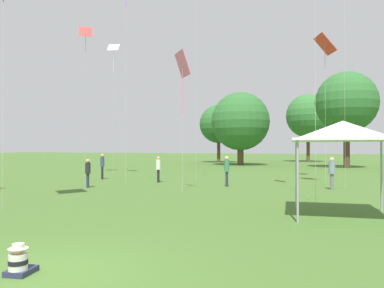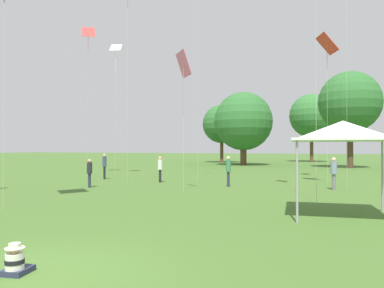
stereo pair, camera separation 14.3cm
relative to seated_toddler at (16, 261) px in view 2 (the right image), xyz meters
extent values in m
plane|color=#426628|center=(0.32, 0.01, -0.23)|extent=(300.00, 300.00, 0.00)
cube|color=#282D47|center=(-0.01, 0.06, -0.18)|extent=(0.47, 0.55, 0.10)
cylinder|color=silver|center=(0.00, -0.02, 0.01)|extent=(0.36, 0.36, 0.28)
cylinder|color=black|center=(0.00, -0.02, 0.01)|extent=(0.38, 0.38, 0.08)
sphere|color=#DBAD89|center=(0.00, -0.02, 0.23)|extent=(0.20, 0.20, 0.20)
cylinder|color=beige|center=(0.00, -0.02, 0.24)|extent=(0.34, 0.34, 0.01)
cylinder|color=beige|center=(0.00, -0.02, 0.28)|extent=(0.20, 0.20, 0.09)
cylinder|color=black|center=(-5.66, 16.67, 0.18)|extent=(0.17, 0.17, 0.82)
cylinder|color=silver|center=(-5.66, 16.67, 0.92)|extent=(0.31, 0.31, 0.65)
sphere|color=tan|center=(-5.66, 16.67, 1.33)|extent=(0.22, 0.22, 0.22)
cylinder|color=black|center=(-10.42, 17.35, 0.21)|extent=(0.18, 0.18, 0.88)
cylinder|color=#334260|center=(-10.42, 17.35, 1.00)|extent=(0.33, 0.33, 0.70)
sphere|color=tan|center=(-10.42, 17.35, 1.45)|extent=(0.24, 0.24, 0.24)
cylinder|color=slate|center=(4.83, 16.23, 0.19)|extent=(0.21, 0.21, 0.84)
cylinder|color=gray|center=(4.83, 16.23, 0.94)|extent=(0.39, 0.39, 0.67)
sphere|color=#DBAD89|center=(4.83, 16.23, 1.37)|extent=(0.23, 0.23, 0.23)
cylinder|color=#282D42|center=(-0.83, 15.78, 0.20)|extent=(0.18, 0.18, 0.85)
cylinder|color=#387A51|center=(-0.83, 15.78, 0.96)|extent=(0.32, 0.32, 0.68)
sphere|color=#DBAD89|center=(-0.83, 15.78, 1.40)|extent=(0.23, 0.23, 0.23)
cylinder|color=#282D42|center=(-7.87, 12.33, 0.16)|extent=(0.20, 0.20, 0.78)
cylinder|color=#232328|center=(-7.87, 12.33, 0.86)|extent=(0.36, 0.36, 0.62)
sphere|color=tan|center=(-7.87, 12.33, 1.26)|extent=(0.21, 0.21, 0.21)
cube|color=white|center=(5.30, 8.06, 2.24)|extent=(3.54, 3.54, 0.08)
cone|color=white|center=(5.30, 8.06, 2.57)|extent=(3.36, 3.36, 0.57)
cylinder|color=#99999E|center=(3.70, 9.32, 0.99)|extent=(0.07, 0.07, 2.43)
cylinder|color=#99999E|center=(6.56, 9.65, 0.99)|extent=(0.07, 0.07, 2.43)
cylinder|color=#99999E|center=(4.03, 6.47, 0.99)|extent=(0.07, 0.07, 2.43)
cube|color=white|center=(-11.96, 21.05, 10.23)|extent=(1.07, 0.89, 0.67)
cylinder|color=white|center=(-11.96, 21.05, 9.02)|extent=(0.02, 0.02, 1.78)
cylinder|color=#BCB7A8|center=(-11.96, 21.05, 5.00)|extent=(0.01, 0.01, 10.46)
cylinder|color=#BCB7A8|center=(5.49, 16.91, 9.70)|extent=(0.01, 0.01, 19.86)
cylinder|color=#BCB7A8|center=(-3.31, 17.32, 8.45)|extent=(0.01, 0.01, 17.35)
cube|color=pink|center=(-2.03, 12.07, 6.15)|extent=(1.16, 1.23, 1.20)
cylinder|color=pink|center=(-2.03, 12.07, 4.69)|extent=(0.02, 0.02, 2.03)
cylinder|color=#BCB7A8|center=(-2.03, 12.07, 2.96)|extent=(0.01, 0.01, 6.38)
cube|color=red|center=(4.44, 18.49, 8.14)|extent=(1.39, 1.62, 1.05)
cylinder|color=red|center=(4.44, 18.49, 7.17)|extent=(0.02, 0.02, 0.99)
cylinder|color=#BCB7A8|center=(4.44, 18.49, 3.96)|extent=(0.01, 0.01, 8.37)
cylinder|color=#BCB7A8|center=(-6.22, 13.61, 6.01)|extent=(0.01, 0.01, 12.48)
cylinder|color=#BCB7A8|center=(-6.00, 4.98, 4.70)|extent=(0.01, 0.01, 9.85)
cube|color=red|center=(-14.35, 20.57, 11.66)|extent=(1.20, 1.12, 0.94)
cylinder|color=red|center=(-14.35, 20.57, 10.59)|extent=(0.02, 0.02, 1.38)
cylinder|color=#BCB7A8|center=(-14.35, 20.57, 5.72)|extent=(0.01, 0.01, 11.89)
cylinder|color=brown|center=(-12.10, 50.27, 1.93)|extent=(0.51, 0.51, 4.33)
sphere|color=#2D662D|center=(-12.10, 50.27, 5.73)|extent=(5.92, 5.92, 5.92)
cylinder|color=brown|center=(0.59, 57.87, 2.51)|extent=(0.54, 0.54, 5.49)
sphere|color=#337033|center=(0.59, 57.87, 7.18)|extent=(7.01, 7.01, 7.01)
cylinder|color=#473323|center=(5.99, 40.04, 2.50)|extent=(0.68, 0.68, 5.47)
sphere|color=#2D662D|center=(5.99, 40.04, 7.10)|extent=(6.79, 6.79, 6.79)
cylinder|color=brown|center=(-6.72, 42.54, 1.58)|extent=(0.81, 0.81, 3.63)
sphere|color=#2D662D|center=(-6.72, 42.54, 5.48)|extent=(7.57, 7.57, 7.57)
camera|label=1|loc=(5.17, -4.95, 1.97)|focal=35.00mm
camera|label=2|loc=(5.30, -4.90, 1.97)|focal=35.00mm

